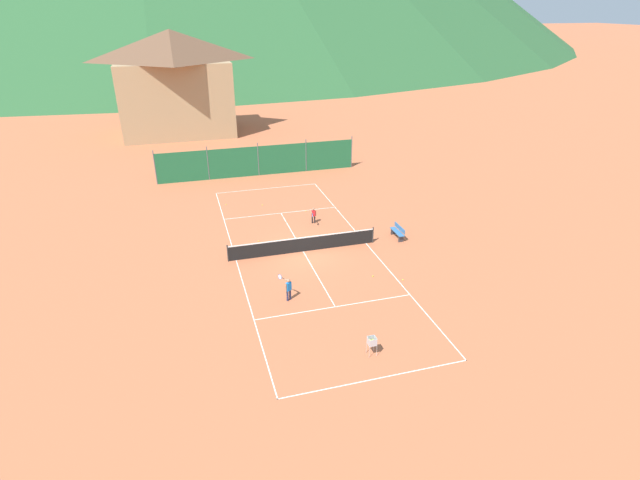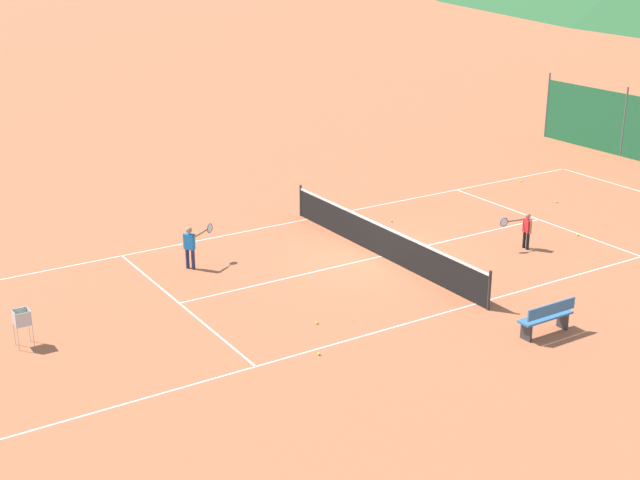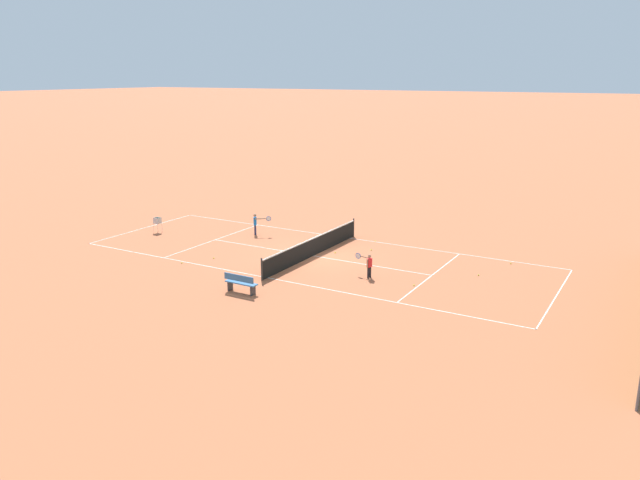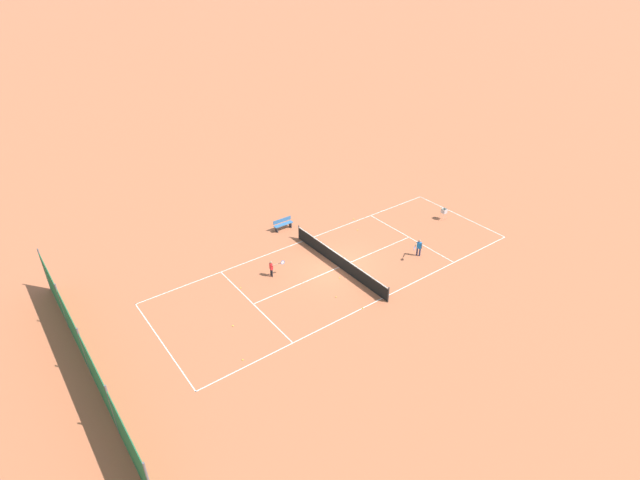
# 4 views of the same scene
# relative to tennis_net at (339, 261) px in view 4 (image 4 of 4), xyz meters

# --- Properties ---
(ground_plane) EXTENTS (600.00, 600.00, 0.00)m
(ground_plane) POSITION_rel_tennis_net_xyz_m (0.00, 0.00, -0.50)
(ground_plane) COLOR #B7603D
(court_line_markings) EXTENTS (8.25, 23.85, 0.01)m
(court_line_markings) POSITION_rel_tennis_net_xyz_m (0.00, 0.00, -0.50)
(court_line_markings) COLOR white
(court_line_markings) RESTS_ON ground
(tennis_net) EXTENTS (9.18, 0.08, 1.06)m
(tennis_net) POSITION_rel_tennis_net_xyz_m (0.00, 0.00, 0.00)
(tennis_net) COLOR #2D2D2D
(tennis_net) RESTS_ON ground
(windscreen_fence_far) EXTENTS (17.28, 0.08, 2.90)m
(windscreen_fence_far) POSITION_rel_tennis_net_xyz_m (-0.00, 15.50, 0.81)
(windscreen_fence_far) COLOR #1E6038
(windscreen_fence_far) RESTS_ON ground
(player_near_baseline) EXTENTS (0.47, 0.93, 1.11)m
(player_near_baseline) POSITION_rel_tennis_net_xyz_m (1.76, 3.97, 0.15)
(player_near_baseline) COLOR black
(player_near_baseline) RESTS_ON ground
(player_far_baseline) EXTENTS (0.54, 1.04, 1.24)m
(player_far_baseline) POSITION_rel_tennis_net_xyz_m (-2.10, -5.08, 0.22)
(player_far_baseline) COLOR #23284C
(player_far_baseline) RESTS_ON ground
(tennis_ball_far_corner) EXTENTS (0.07, 0.07, 0.07)m
(tennis_ball_far_corner) POSITION_rel_tennis_net_xyz_m (-1.02, 8.29, -0.47)
(tennis_ball_far_corner) COLOR #CCE033
(tennis_ball_far_corner) RESTS_ON ground
(tennis_ball_by_net_left) EXTENTS (0.07, 0.07, 0.07)m
(tennis_ball_by_net_left) POSITION_rel_tennis_net_xyz_m (4.38, -4.93, -0.47)
(tennis_ball_by_net_left) COLOR #CCE033
(tennis_ball_by_net_left) RESTS_ON ground
(tennis_ball_near_corner) EXTENTS (0.07, 0.07, 0.07)m
(tennis_ball_near_corner) POSITION_rel_tennis_net_xyz_m (2.95, -4.09, -0.47)
(tennis_ball_near_corner) COLOR #CCE033
(tennis_ball_near_corner) RESTS_ON ground
(tennis_ball_alley_right) EXTENTS (0.07, 0.07, 0.07)m
(tennis_ball_alley_right) POSITION_rel_tennis_net_xyz_m (-4.14, 1.57, -0.47)
(tennis_ball_alley_right) COLOR #CCE033
(tennis_ball_alley_right) RESTS_ON ground
(tennis_ball_alley_left) EXTENTS (0.07, 0.07, 0.07)m
(tennis_ball_alley_left) POSITION_rel_tennis_net_xyz_m (-1.00, 0.75, -0.47)
(tennis_ball_alley_left) COLOR #CCE033
(tennis_ball_alley_left) RESTS_ON ground
(tennis_ball_service_box) EXTENTS (0.07, 0.07, 0.07)m
(tennis_ball_service_box) POSITION_rel_tennis_net_xyz_m (-3.63, 9.13, -0.47)
(tennis_ball_service_box) COLOR #CCE033
(tennis_ball_service_box) RESTS_ON ground
(tennis_ball_mid_court) EXTENTS (0.07, 0.07, 0.07)m
(tennis_ball_mid_court) POSITION_rel_tennis_net_xyz_m (-2.39, 2.15, -0.47)
(tennis_ball_mid_court) COLOR #CCE033
(tennis_ball_mid_court) RESTS_ON ground
(tennis_ball_by_net_right) EXTENTS (0.07, 0.07, 0.07)m
(tennis_ball_by_net_right) POSITION_rel_tennis_net_xyz_m (1.81, 6.23, -0.47)
(tennis_ball_by_net_right) COLOR #CCE033
(tennis_ball_by_net_right) RESTS_ON ground
(ball_hopper) EXTENTS (0.36, 0.36, 0.89)m
(ball_hopper) POSITION_rel_tennis_net_xyz_m (0.34, -10.39, 0.16)
(ball_hopper) COLOR #B7B7BC
(ball_hopper) RESTS_ON ground
(courtside_bench) EXTENTS (0.36, 1.50, 0.84)m
(courtside_bench) POSITION_rel_tennis_net_xyz_m (6.34, 0.17, -0.05)
(courtside_bench) COLOR #336699
(courtside_bench) RESTS_ON ground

